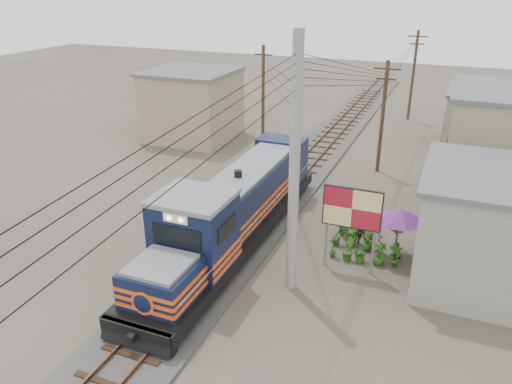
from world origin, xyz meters
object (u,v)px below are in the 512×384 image
at_px(locomotive, 233,213).
at_px(billboard, 352,210).
at_px(market_umbrella, 400,215).
at_px(vendor, 363,227).

distance_m(locomotive, billboard, 5.44).
relative_size(locomotive, billboard, 4.15).
bearing_deg(locomotive, billboard, 0.01).
xyz_separation_m(locomotive, market_umbrella, (7.10, 1.80, 0.39)).
distance_m(billboard, vendor, 3.15).
xyz_separation_m(billboard, vendor, (0.11, 2.50, -1.92)).
height_order(billboard, market_umbrella, billboard).
xyz_separation_m(locomotive, billboard, (5.33, 0.00, 1.09)).
bearing_deg(locomotive, market_umbrella, 14.19).
height_order(billboard, vendor, billboard).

